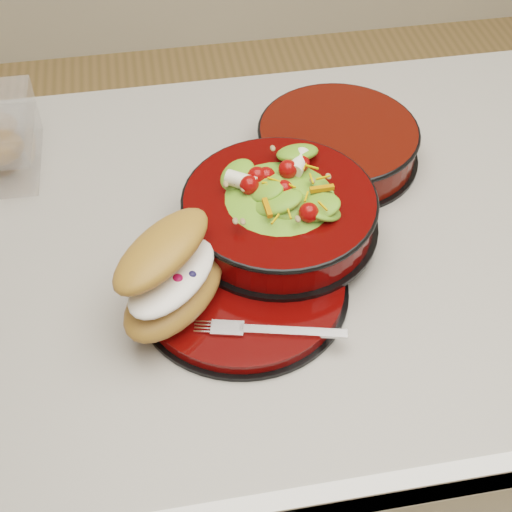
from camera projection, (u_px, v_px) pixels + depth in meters
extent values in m
cube|color=silver|center=(224.00, 424.00, 1.27)|extent=(1.16, 0.66, 0.86)
cube|color=#A5A197|center=(213.00, 251.00, 0.94)|extent=(1.24, 0.74, 0.04)
cylinder|color=black|center=(243.00, 291.00, 0.87)|extent=(0.26, 0.26, 0.01)
cylinder|color=#520402|center=(243.00, 285.00, 0.86)|extent=(0.25, 0.25, 0.01)
torus|color=black|center=(252.00, 288.00, 0.85)|extent=(0.14, 0.14, 0.01)
cylinder|color=black|center=(279.00, 224.00, 0.92)|extent=(0.25, 0.25, 0.01)
cylinder|color=#520402|center=(279.00, 210.00, 0.90)|extent=(0.24, 0.24, 0.04)
torus|color=black|center=(280.00, 200.00, 0.88)|extent=(0.25, 0.25, 0.01)
ellipsoid|color=#518C27|center=(280.00, 199.00, 0.88)|extent=(0.20, 0.20, 0.08)
sphere|color=#B80A07|center=(321.00, 166.00, 0.86)|extent=(0.02, 0.02, 0.02)
sphere|color=#B80A07|center=(299.00, 148.00, 0.88)|extent=(0.02, 0.02, 0.02)
sphere|color=#B80A07|center=(264.00, 147.00, 0.88)|extent=(0.02, 0.02, 0.02)
sphere|color=#B80A07|center=(241.00, 164.00, 0.86)|extent=(0.02, 0.02, 0.02)
sphere|color=#B80A07|center=(246.00, 187.00, 0.83)|extent=(0.02, 0.02, 0.02)
sphere|color=#B80A07|center=(279.00, 199.00, 0.82)|extent=(0.02, 0.02, 0.02)
sphere|color=#B80A07|center=(313.00, 190.00, 0.83)|extent=(0.02, 0.02, 0.02)
cylinder|color=silver|center=(300.00, 146.00, 0.88)|extent=(0.04, 0.04, 0.02)
cylinder|color=silver|center=(241.00, 164.00, 0.86)|extent=(0.04, 0.04, 0.02)
cube|color=orange|center=(267.00, 191.00, 0.82)|extent=(0.03, 0.03, 0.01)
cube|color=orange|center=(323.00, 172.00, 0.85)|extent=(0.03, 0.02, 0.01)
ellipsoid|color=#AD6E35|center=(174.00, 293.00, 0.81)|extent=(0.16, 0.17, 0.04)
ellipsoid|color=white|center=(172.00, 277.00, 0.79)|extent=(0.14, 0.15, 0.02)
ellipsoid|color=#AD6E35|center=(168.00, 249.00, 0.79)|extent=(0.15, 0.16, 0.04)
sphere|color=#BF0D36|center=(150.00, 277.00, 0.79)|extent=(0.02, 0.02, 0.02)
sphere|color=#BF0D36|center=(178.00, 281.00, 0.78)|extent=(0.02, 0.02, 0.02)
sphere|color=#191947|center=(163.00, 270.00, 0.79)|extent=(0.01, 0.01, 0.01)
sphere|color=#191947|center=(183.00, 271.00, 0.79)|extent=(0.01, 0.01, 0.01)
sphere|color=#191947|center=(172.00, 277.00, 0.79)|extent=(0.01, 0.01, 0.01)
sphere|color=#191947|center=(192.00, 276.00, 0.79)|extent=(0.01, 0.01, 0.01)
sphere|color=#191947|center=(154.00, 282.00, 0.78)|extent=(0.01, 0.01, 0.01)
sphere|color=#191947|center=(186.00, 265.00, 0.80)|extent=(0.01, 0.01, 0.01)
cube|color=silver|center=(293.00, 332.00, 0.80)|extent=(0.12, 0.04, 0.00)
cube|color=silver|center=(227.00, 328.00, 0.80)|extent=(0.04, 0.03, 0.00)
cylinder|color=black|center=(336.00, 157.00, 1.04)|extent=(0.24, 0.24, 0.01)
cylinder|color=#4D0B05|center=(338.00, 142.00, 1.02)|extent=(0.22, 0.22, 0.05)
torus|color=black|center=(339.00, 131.00, 1.01)|extent=(0.23, 0.23, 0.01)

